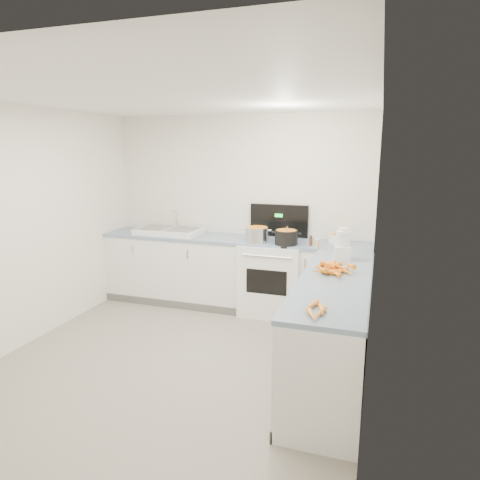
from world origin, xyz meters
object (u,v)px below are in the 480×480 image
(stove, at_px, (273,276))
(steel_pot, at_px, (257,235))
(black_pot, at_px, (286,238))
(spice_jar, at_px, (317,244))
(mixing_bowl, at_px, (337,239))
(sink, at_px, (170,231))
(food_processor, at_px, (343,246))
(extract_bottle, at_px, (311,242))

(stove, relative_size, steel_pot, 4.85)
(black_pot, bearing_deg, spice_jar, -5.41)
(stove, relative_size, spice_jar, 15.98)
(black_pot, xyz_separation_m, spice_jar, (0.37, -0.04, -0.03))
(black_pot, distance_m, mixing_bowl, 0.64)
(sink, bearing_deg, food_processor, -16.35)
(sink, distance_m, spice_jar, 2.03)
(stove, xyz_separation_m, extract_bottle, (0.49, -0.14, 0.51))
(food_processor, bearing_deg, sink, 163.65)
(extract_bottle, bearing_deg, black_pot, -174.02)
(extract_bottle, bearing_deg, sink, 175.51)
(black_pot, relative_size, food_processor, 0.81)
(steel_pot, bearing_deg, spice_jar, -4.79)
(sink, relative_size, food_processor, 2.58)
(stove, xyz_separation_m, sink, (-1.45, 0.02, 0.50))
(sink, xyz_separation_m, mixing_bowl, (2.22, 0.11, 0.01))
(sink, bearing_deg, spice_jar, -6.15)
(extract_bottle, relative_size, spice_jar, 1.15)
(extract_bottle, distance_m, food_processor, 0.68)
(black_pot, height_order, food_processor, food_processor)
(spice_jar, relative_size, food_processor, 0.26)
(black_pot, distance_m, food_processor, 0.87)
(sink, distance_m, steel_pot, 1.29)
(sink, relative_size, extract_bottle, 8.79)
(mixing_bowl, distance_m, food_processor, 0.81)
(steel_pot, relative_size, spice_jar, 3.30)
(sink, height_order, mixing_bowl, sink)
(steel_pot, relative_size, black_pot, 1.04)
(stove, bearing_deg, steel_pot, -141.18)
(mixing_bowl, bearing_deg, extract_bottle, -137.75)
(sink, relative_size, steel_pot, 3.07)
(black_pot, height_order, mixing_bowl, black_pot)
(black_pot, relative_size, spice_jar, 3.18)
(stove, distance_m, extract_bottle, 0.72)
(steel_pot, height_order, extract_bottle, steel_pot)
(mixing_bowl, relative_size, food_processor, 0.67)
(food_processor, bearing_deg, stove, 143.10)
(food_processor, bearing_deg, spice_jar, 124.75)
(stove, relative_size, food_processor, 4.08)
(sink, height_order, black_pot, sink)
(spice_jar, distance_m, food_processor, 0.58)
(steel_pot, distance_m, food_processor, 1.20)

